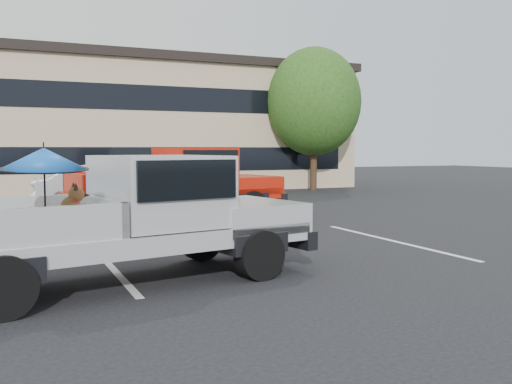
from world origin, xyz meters
TOP-DOWN VIEW (x-y plane):
  - ground at (0.00, 0.00)m, footprint 90.00×90.00m
  - stripe_left at (-3.00, 2.00)m, footprint 0.12×5.00m
  - stripe_right at (3.00, 2.00)m, footprint 0.12×5.00m
  - motel_building at (2.00, 20.99)m, footprint 20.40×8.40m
  - tree_right at (9.00, 16.00)m, footprint 4.46×4.46m
  - tree_back at (6.00, 24.00)m, footprint 4.68×4.68m
  - silver_pickup at (-2.67, 0.51)m, footprint 5.95×2.95m
  - red_pickup at (0.10, 7.32)m, footprint 6.30×2.96m
  - silver_sedan at (-1.65, 10.38)m, footprint 4.56×1.93m

SIDE VIEW (x-z plane):
  - ground at x=0.00m, z-range 0.00..0.00m
  - stripe_left at x=-3.00m, z-range 0.00..0.01m
  - stripe_right at x=3.00m, z-range 0.00..0.01m
  - silver_sedan at x=-1.65m, z-range 0.00..1.46m
  - silver_pickup at x=-2.67m, z-range 0.02..2.08m
  - red_pickup at x=0.10m, z-range 0.09..2.09m
  - motel_building at x=2.00m, z-range 0.06..6.36m
  - tree_right at x=9.00m, z-range 0.82..7.60m
  - tree_back at x=6.00m, z-range 0.86..7.97m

